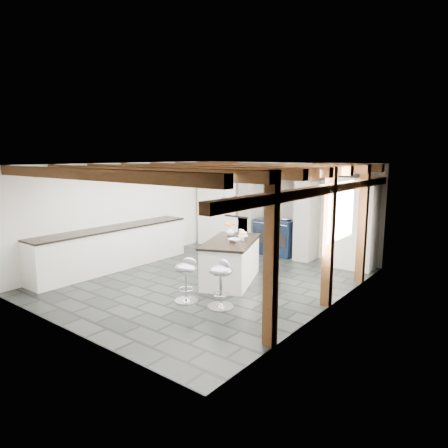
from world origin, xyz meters
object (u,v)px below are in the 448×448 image
Objects in this scene: range_cooker at (277,236)px; kitchen_island at (231,260)px; bar_stool_far at (186,275)px; bar_stool_near at (221,278)px.

range_cooker is 0.53× the size of kitchen_island.
bar_stool_far is at bearing -109.61° from kitchen_island.
bar_stool_far is (0.07, -1.36, 0.05)m from kitchen_island.
kitchen_island is at bearing 137.22° from bar_stool_near.
bar_stool_far is at bearing -150.47° from bar_stool_near.
bar_stool_near is at bearing -82.15° from kitchen_island.
kitchen_island is (0.41, -2.44, -0.04)m from range_cooker.
range_cooker is at bearing 87.70° from bar_stool_far.
kitchen_island is 2.48× the size of bar_stool_far.
kitchen_island reaches higher than bar_stool_far.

